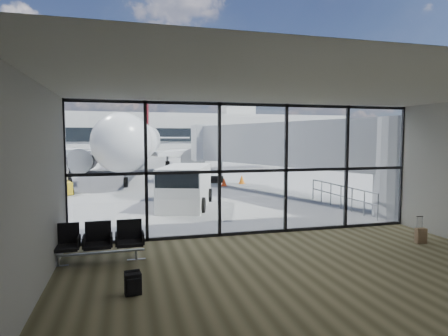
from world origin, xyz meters
name	(u,v)px	position (x,y,z in m)	size (l,w,h in m)	color
ground	(158,163)	(0.00, 40.00, 0.00)	(220.00, 220.00, 0.00)	slate
lounge_shell	(326,169)	(0.00, -4.80, 2.65)	(12.02, 8.01, 4.51)	brown
glass_curtain_wall	(253,170)	(0.00, 0.00, 2.25)	(12.10, 0.12, 4.50)	white
jet_bridge	(295,148)	(4.90, 7.07, 2.76)	(8.00, 16.50, 4.33)	#B0B2B6
apron_railing	(341,193)	(5.60, 3.50, 0.72)	(0.06, 5.46, 1.11)	gray
far_terminal	(145,134)	(-0.59, 61.97, 4.21)	(80.00, 12.20, 11.00)	#B1B1AC
tree_3	(8,132)	(-27.00, 72.00, 4.63)	(4.95, 4.95, 7.12)	#382619
tree_4	(41,129)	(-21.00, 72.00, 5.25)	(5.61, 5.61, 8.07)	#382619
tree_5	(72,126)	(-15.00, 72.00, 5.88)	(6.27, 6.27, 9.03)	#382619
seating_row	(98,240)	(-4.98, -1.69, 0.59)	(2.41, 0.71, 1.07)	gray
backpack	(133,284)	(-4.12, -4.16, 0.25)	(0.37, 0.35, 0.51)	black
suitcase	(421,236)	(4.72, -2.46, 0.26)	(0.34, 0.27, 0.86)	#917151
airliner	(140,142)	(-2.73, 28.70, 2.99)	(32.77, 38.08, 9.82)	silver
service_van	(185,186)	(-1.47, 5.75, 1.02)	(3.32, 4.96, 1.98)	silver
belt_loader	(60,175)	(-8.94, 17.35, 0.62)	(1.99, 4.14, 1.83)	black
mobile_stairs	(56,186)	(-8.30, 12.00, 0.50)	(2.24, 3.24, 2.09)	#BB9716
traffic_cone_a	(224,182)	(2.39, 13.06, 0.28)	(0.41, 0.41, 0.58)	#FF3C0D
traffic_cone_b	(242,179)	(4.00, 14.04, 0.31)	(0.46, 0.46, 0.65)	orange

